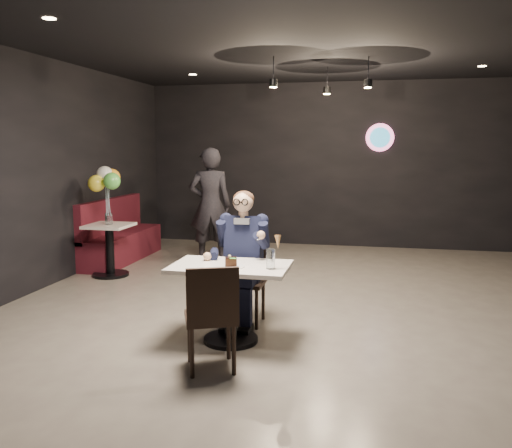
% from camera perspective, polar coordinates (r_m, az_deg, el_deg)
% --- Properties ---
extents(floor, '(9.00, 9.00, 0.00)m').
position_cam_1_polar(floor, '(5.93, 4.84, -10.03)').
color(floor, gray).
rests_on(floor, ground).
extents(wall_sign, '(0.50, 0.06, 0.50)m').
position_cam_1_polar(wall_sign, '(10.06, 12.91, 8.87)').
color(wall_sign, pink).
rests_on(wall_sign, floor).
extents(pendant_lights, '(1.40, 1.20, 0.36)m').
position_cam_1_polar(pendant_lights, '(7.69, 7.12, 15.83)').
color(pendant_lights, black).
rests_on(pendant_lights, floor).
extents(main_table, '(1.10, 0.70, 0.75)m').
position_cam_1_polar(main_table, '(5.20, -2.69, -8.34)').
color(main_table, white).
rests_on(main_table, floor).
extents(chair_far, '(0.42, 0.46, 0.92)m').
position_cam_1_polar(chair_far, '(5.69, -1.26, -5.98)').
color(chair_far, black).
rests_on(chair_far, floor).
extents(chair_near, '(0.56, 0.59, 0.92)m').
position_cam_1_polar(chair_near, '(4.58, -4.79, -9.56)').
color(chair_near, black).
rests_on(chair_near, floor).
extents(seated_man, '(0.60, 0.80, 1.44)m').
position_cam_1_polar(seated_man, '(5.63, -1.27, -3.42)').
color(seated_man, black).
rests_on(seated_man, floor).
extents(dessert_plate, '(0.21, 0.21, 0.01)m').
position_cam_1_polar(dessert_plate, '(5.00, -2.39, -4.49)').
color(dessert_plate, white).
rests_on(dessert_plate, main_table).
extents(cake_slice, '(0.13, 0.11, 0.07)m').
position_cam_1_polar(cake_slice, '(4.99, -2.66, -4.03)').
color(cake_slice, black).
rests_on(cake_slice, dessert_plate).
extents(mint_leaf, '(0.07, 0.04, 0.01)m').
position_cam_1_polar(mint_leaf, '(4.94, -2.45, -3.63)').
color(mint_leaf, '#297E2B').
rests_on(mint_leaf, cake_slice).
extents(sundae_glass, '(0.08, 0.08, 0.18)m').
position_cam_1_polar(sundae_glass, '(4.92, 1.55, -3.69)').
color(sundae_glass, silver).
rests_on(sundae_glass, main_table).
extents(wafer_cone, '(0.08, 0.08, 0.13)m').
position_cam_1_polar(wafer_cone, '(4.91, 2.33, -1.92)').
color(wafer_cone, tan).
rests_on(wafer_cone, sundae_glass).
extents(booth_bench, '(0.50, 2.02, 1.01)m').
position_cam_1_polar(booth_bench, '(9.02, -13.94, -0.61)').
color(booth_bench, '#440E17').
rests_on(booth_bench, floor).
extents(side_table, '(0.59, 0.59, 0.74)m').
position_cam_1_polar(side_table, '(8.03, -15.12, -2.71)').
color(side_table, white).
rests_on(side_table, floor).
extents(balloon_vase, '(0.11, 0.11, 0.16)m').
position_cam_1_polar(balloon_vase, '(7.96, -15.24, 0.54)').
color(balloon_vase, silver).
rests_on(balloon_vase, side_table).
extents(balloon_bunch, '(0.43, 0.43, 0.71)m').
position_cam_1_polar(balloon_bunch, '(7.92, -15.36, 3.61)').
color(balloon_bunch, yellow).
rests_on(balloon_bunch, balloon_vase).
extents(passerby, '(0.76, 0.61, 1.83)m').
position_cam_1_polar(passerby, '(8.66, -4.83, 1.98)').
color(passerby, black).
rests_on(passerby, floor).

